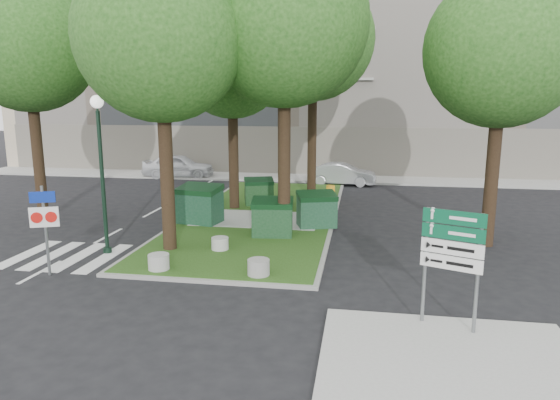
% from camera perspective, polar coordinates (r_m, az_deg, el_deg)
% --- Properties ---
extents(ground, '(120.00, 120.00, 0.00)m').
position_cam_1_polar(ground, '(14.27, -10.51, -9.09)').
color(ground, black).
rests_on(ground, ground).
extents(median_island, '(6.00, 16.00, 0.12)m').
position_cam_1_polar(median_island, '(21.52, -2.02, -1.72)').
color(median_island, '#254513').
rests_on(median_island, ground).
extents(median_kerb, '(6.30, 16.30, 0.10)m').
position_cam_1_polar(median_kerb, '(21.52, -2.02, -1.75)').
color(median_kerb, gray).
rests_on(median_kerb, ground).
extents(sidewalk_corner, '(5.00, 4.00, 0.12)m').
position_cam_1_polar(sidewalk_corner, '(10.43, 19.15, -17.25)').
color(sidewalk_corner, '#999993').
rests_on(sidewalk_corner, ground).
extents(building_sidewalk, '(42.00, 3.00, 0.12)m').
position_cam_1_polar(building_sidewalk, '(31.76, 0.86, 2.57)').
color(building_sidewalk, '#999993').
rests_on(building_sidewalk, ground).
extents(zebra_crossing, '(5.00, 3.00, 0.01)m').
position_cam_1_polar(zebra_crossing, '(17.11, -20.74, -6.15)').
color(zebra_crossing, silver).
rests_on(zebra_crossing, ground).
extents(apartment_building, '(41.00, 12.00, 16.00)m').
position_cam_1_polar(apartment_building, '(38.93, 2.62, 15.91)').
color(apartment_building, beige).
rests_on(apartment_building, ground).
extents(tree_median_near_left, '(5.20, 5.20, 10.53)m').
position_cam_1_polar(tree_median_near_left, '(16.45, -13.19, 19.40)').
color(tree_median_near_left, black).
rests_on(tree_median_near_left, ground).
extents(tree_median_near_right, '(5.60, 5.60, 11.46)m').
position_cam_1_polar(tree_median_near_right, '(17.55, 0.85, 21.38)').
color(tree_median_near_right, black).
rests_on(tree_median_near_right, ground).
extents(tree_median_mid, '(4.80, 4.80, 9.99)m').
position_cam_1_polar(tree_median_mid, '(22.39, -5.29, 16.57)').
color(tree_median_mid, black).
rests_on(tree_median_mid, ground).
extents(tree_median_far, '(5.80, 5.80, 11.93)m').
position_cam_1_polar(tree_median_far, '(24.93, 4.07, 19.16)').
color(tree_median_far, black).
rests_on(tree_median_far, ground).
extents(tree_street_left, '(5.40, 5.40, 11.00)m').
position_cam_1_polar(tree_street_left, '(22.90, -26.79, 17.02)').
color(tree_street_left, black).
rests_on(tree_street_left, ground).
extents(tree_street_right, '(5.00, 5.00, 10.06)m').
position_cam_1_polar(tree_street_right, '(18.24, 24.46, 16.83)').
color(tree_street_right, black).
rests_on(tree_street_right, ground).
extents(dumpster_a, '(1.84, 1.45, 1.54)m').
position_cam_1_polar(dumpster_a, '(20.09, -9.16, -0.49)').
color(dumpster_a, '#0E351F').
rests_on(dumpster_a, median_island).
extents(dumpster_b, '(1.56, 1.29, 1.25)m').
position_cam_1_polar(dumpster_b, '(23.35, -2.42, 0.97)').
color(dumpster_b, '#0F3513').
rests_on(dumpster_b, median_island).
extents(dumpster_c, '(1.57, 1.18, 1.37)m').
position_cam_1_polar(dumpster_c, '(17.98, -0.87, -2.01)').
color(dumpster_c, '#0F3316').
rests_on(dumpster_c, median_island).
extents(dumpster_d, '(1.71, 1.43, 1.37)m').
position_cam_1_polar(dumpster_d, '(19.29, 4.21, -1.11)').
color(dumpster_d, '#113A22').
rests_on(dumpster_d, median_island).
extents(bollard_left, '(0.61, 0.61, 0.44)m').
position_cam_1_polar(bollard_left, '(14.97, -13.69, -6.87)').
color(bollard_left, '#A09F9B').
rests_on(bollard_left, median_island).
extents(bollard_right, '(0.62, 0.62, 0.44)m').
position_cam_1_polar(bollard_right, '(14.10, -2.47, -7.68)').
color(bollard_right, gray).
rests_on(bollard_right, median_island).
extents(bollard_mid, '(0.56, 0.56, 0.40)m').
position_cam_1_polar(bollard_mid, '(16.52, -6.88, -4.94)').
color(bollard_mid, '#A8A9A4').
rests_on(bollard_mid, median_island).
extents(litter_bin, '(0.42, 0.42, 0.74)m').
position_cam_1_polar(litter_bin, '(24.33, 5.79, 0.80)').
color(litter_bin, orange).
rests_on(litter_bin, median_island).
extents(street_lamp, '(0.41, 0.41, 5.09)m').
position_cam_1_polar(street_lamp, '(16.83, -19.80, 4.77)').
color(street_lamp, black).
rests_on(street_lamp, ground).
extents(traffic_sign_pole, '(0.74, 0.33, 2.60)m').
position_cam_1_polar(traffic_sign_pole, '(15.50, -25.31, -1.93)').
color(traffic_sign_pole, slate).
rests_on(traffic_sign_pole, ground).
extents(directional_sign, '(1.21, 0.52, 2.58)m').
position_cam_1_polar(directional_sign, '(11.15, 19.08, -5.48)').
color(directional_sign, slate).
rests_on(directional_sign, sidewalk_corner).
extents(car_white, '(4.65, 2.23, 1.53)m').
position_cam_1_polar(car_white, '(32.75, -11.53, 3.86)').
color(car_white, silver).
rests_on(car_white, ground).
extents(car_silver, '(4.01, 1.66, 1.29)m').
position_cam_1_polar(car_silver, '(29.53, 7.12, 2.96)').
color(car_silver, '#A9ACB2').
rests_on(car_silver, ground).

